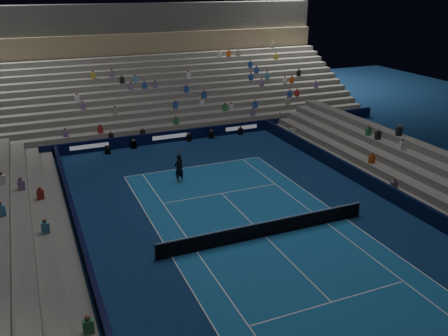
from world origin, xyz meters
name	(u,v)px	position (x,y,z in m)	size (l,w,h in m)	color
ground	(265,237)	(0.00, 0.00, 0.00)	(90.00, 90.00, 0.00)	#0C264D
court_surface	(265,237)	(0.00, 0.00, 0.01)	(10.97, 23.77, 0.01)	#1A5994
sponsor_barrier_far	(170,137)	(0.00, 18.50, 0.50)	(44.00, 0.25, 1.00)	black
sponsor_barrier_east	(402,200)	(9.70, 0.00, 0.50)	(0.25, 37.00, 1.00)	black
sponsor_barrier_west	(88,266)	(-9.70, 0.00, 0.50)	(0.25, 37.00, 1.00)	black
grandstand_main	(142,85)	(0.00, 27.90, 3.38)	(44.00, 15.20, 11.20)	slate
grandstand_east	(444,186)	(13.17, 0.00, 0.92)	(5.00, 37.00, 2.50)	slate
grandstand_west	(10,275)	(-13.17, 0.00, 0.92)	(5.00, 37.00, 2.50)	slate
tennis_net	(266,229)	(0.00, 0.00, 0.50)	(12.90, 0.10, 1.10)	#B2B2B7
tennis_player	(179,168)	(-2.01, 9.46, 1.02)	(0.75, 0.49, 2.04)	black
broadcast_camera	(108,150)	(-5.66, 17.57, 0.32)	(0.56, 0.96, 0.61)	black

